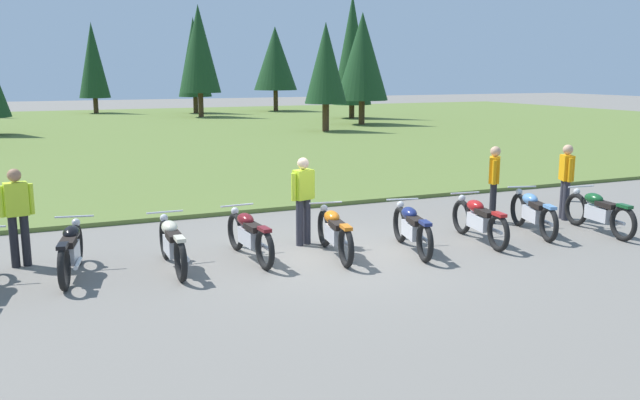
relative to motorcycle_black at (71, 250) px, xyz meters
name	(u,v)px	position (x,y,z in m)	size (l,w,h in m)	color
ground_plane	(333,255)	(4.38, -0.52, -0.44)	(140.00, 140.00, 0.00)	slate
grass_moorland	(130,132)	(4.38, 25.45, -0.39)	(80.00, 44.00, 0.10)	#5B7033
forest_treeline	(45,57)	(0.65, 32.43, 3.67)	(39.06, 28.30, 8.49)	#47331E
motorcycle_black	(71,250)	(0.00, 0.00, 0.00)	(0.68, 2.08, 0.88)	black
motorcycle_cream	(172,244)	(1.56, -0.25, 0.00)	(0.62, 2.10, 0.88)	black
motorcycle_maroon	(249,235)	(2.92, -0.18, 0.00)	(0.62, 2.10, 0.88)	black
motorcycle_orange	(334,232)	(4.36, -0.59, 0.00)	(0.62, 2.09, 0.88)	black
motorcycle_navy	(412,228)	(5.79, -0.86, 0.00)	(0.72, 2.07, 0.88)	black
motorcycle_red	(479,220)	(7.34, -0.79, 0.00)	(0.62, 2.10, 0.88)	black
motorcycle_sky_blue	(533,212)	(8.77, -0.65, 0.00)	(0.81, 2.04, 0.88)	black
motorcycle_british_green	(599,212)	(10.03, -1.14, 0.00)	(0.62, 2.10, 0.88)	black
rider_with_back_turned	(17,212)	(-0.75, 0.93, 0.51)	(0.54, 0.27, 1.67)	black
rider_near_row_end	(303,196)	(4.16, 0.36, 0.51)	(0.53, 0.32, 1.67)	#2D2D38
rider_in_hivis_vest	(494,180)	(8.64, 0.47, 0.51)	(0.40, 0.45, 1.67)	black
rider_checking_bike	(566,177)	(10.31, 0.10, 0.51)	(0.35, 0.51, 1.67)	#2D2D38
trail_marker_post	(567,180)	(11.90, 1.72, 0.11)	(0.12, 0.12, 1.09)	#47331E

